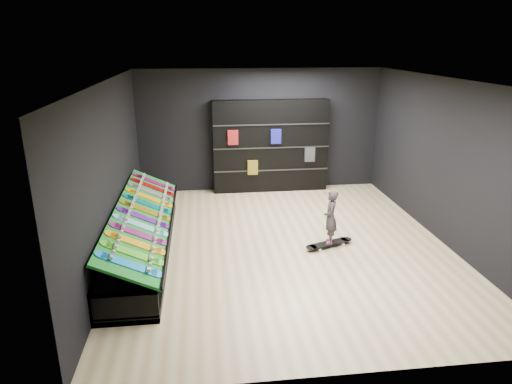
{
  "coord_description": "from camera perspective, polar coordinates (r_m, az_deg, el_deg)",
  "views": [
    {
      "loc": [
        -1.45,
        -7.63,
        3.63
      ],
      "look_at": [
        -0.5,
        0.2,
        1.0
      ],
      "focal_mm": 32.0,
      "sensor_mm": 36.0,
      "label": 1
    }
  ],
  "objects": [
    {
      "name": "display_board_3",
      "position": [
        7.43,
        -14.43,
        -5.08
      ],
      "size": [
        0.93,
        0.22,
        0.5
      ],
      "primitive_type": null,
      "rotation": [
        0.0,
        0.44,
        0.0
      ],
      "color": "#2626BF",
      "rests_on": "turf_ramp"
    },
    {
      "name": "wall_right",
      "position": [
        9.08,
        22.7,
        3.44
      ],
      "size": [
        0.02,
        7.0,
        3.0
      ],
      "primitive_type": "cube",
      "color": "black",
      "rests_on": "ground"
    },
    {
      "name": "display_board_6",
      "position": [
        8.39,
        -13.6,
        -2.27
      ],
      "size": [
        0.93,
        0.22,
        0.5
      ],
      "primitive_type": null,
      "rotation": [
        0.0,
        0.44,
        0.0
      ],
      "color": "yellow",
      "rests_on": "turf_ramp"
    },
    {
      "name": "display_board_0",
      "position": [
        6.5,
        -15.53,
        -8.7
      ],
      "size": [
        0.93,
        0.22,
        0.5
      ],
      "primitive_type": null,
      "rotation": [
        0.0,
        0.44,
        0.0
      ],
      "color": "blue",
      "rests_on": "turf_ramp"
    },
    {
      "name": "display_board_1",
      "position": [
        6.81,
        -15.13,
        -7.39
      ],
      "size": [
        0.93,
        0.22,
        0.5
      ],
      "primitive_type": null,
      "rotation": [
        0.0,
        0.44,
        0.0
      ],
      "color": "green",
      "rests_on": "turf_ramp"
    },
    {
      "name": "display_board_4",
      "position": [
        7.75,
        -14.13,
        -4.07
      ],
      "size": [
        0.93,
        0.22,
        0.5
      ],
      "primitive_type": null,
      "rotation": [
        0.0,
        0.44,
        0.0
      ],
      "color": "#0CB2E5",
      "rests_on": "turf_ramp"
    },
    {
      "name": "turf_ramp",
      "position": [
        8.24,
        -13.79,
        -2.87
      ],
      "size": [
        0.92,
        4.5,
        0.46
      ],
      "primitive_type": "cube",
      "rotation": [
        0.0,
        0.44,
        0.0
      ],
      "color": "#0F631B",
      "rests_on": "display_rack"
    },
    {
      "name": "ceiling",
      "position": [
        7.79,
        3.94,
        13.76
      ],
      "size": [
        6.0,
        7.0,
        0.01
      ],
      "primitive_type": "cube",
      "color": "white",
      "rests_on": "ground"
    },
    {
      "name": "display_board_11",
      "position": [
        10.01,
        -12.56,
        1.21
      ],
      "size": [
        0.93,
        0.22,
        0.5
      ],
      "primitive_type": null,
      "rotation": [
        0.0,
        0.44,
        0.0
      ],
      "color": "#E5198C",
      "rests_on": "turf_ramp"
    },
    {
      "name": "display_board_7",
      "position": [
        8.71,
        -13.36,
        -1.47
      ],
      "size": [
        0.93,
        0.22,
        0.5
      ],
      "primitive_type": null,
      "rotation": [
        0.0,
        0.44,
        0.0
      ],
      "color": "#0C8C99",
      "rests_on": "turf_ramp"
    },
    {
      "name": "wall_left",
      "position": [
        8.07,
        -17.74,
        2.25
      ],
      "size": [
        0.02,
        7.0,
        3.0
      ],
      "primitive_type": "cube",
      "color": "black",
      "rests_on": "ground"
    },
    {
      "name": "display_rack",
      "position": [
        8.42,
        -13.9,
        -5.81
      ],
      "size": [
        0.9,
        4.5,
        0.5
      ],
      "primitive_type": null,
      "color": "black",
      "rests_on": "ground"
    },
    {
      "name": "child",
      "position": [
        8.43,
        9.24,
        -4.4
      ],
      "size": [
        0.21,
        0.26,
        0.6
      ],
      "primitive_type": "imported",
      "rotation": [
        0.0,
        0.0,
        -1.83
      ],
      "color": "black",
      "rests_on": "floor_skateboard"
    },
    {
      "name": "wall_front",
      "position": [
        4.87,
        11.25,
        -7.91
      ],
      "size": [
        6.0,
        0.02,
        3.0
      ],
      "primitive_type": "cube",
      "color": "black",
      "rests_on": "ground"
    },
    {
      "name": "back_shelving",
      "position": [
        11.36,
        1.83,
        5.76
      ],
      "size": [
        2.84,
        0.33,
        2.27
      ],
      "primitive_type": "cube",
      "color": "black",
      "rests_on": "ground"
    },
    {
      "name": "floor_skateboard",
      "position": [
        8.57,
        9.12,
        -6.52
      ],
      "size": [
        1.0,
        0.54,
        0.09
      ],
      "primitive_type": null,
      "rotation": [
        0.0,
        0.0,
        0.35
      ],
      "color": "black",
      "rests_on": "ground"
    },
    {
      "name": "display_board_8",
      "position": [
        9.03,
        -13.14,
        -0.73
      ],
      "size": [
        0.93,
        0.22,
        0.5
      ],
      "primitive_type": null,
      "rotation": [
        0.0,
        0.44,
        0.0
      ],
      "color": "yellow",
      "rests_on": "turf_ramp"
    },
    {
      "name": "display_board_2",
      "position": [
        7.12,
        -14.77,
        -6.18
      ],
      "size": [
        0.93,
        0.22,
        0.5
      ],
      "primitive_type": null,
      "rotation": [
        0.0,
        0.44,
        0.0
      ],
      "color": "orange",
      "rests_on": "turf_ramp"
    },
    {
      "name": "wall_back",
      "position": [
        11.42,
        0.51,
        7.7
      ],
      "size": [
        6.0,
        0.02,
        3.0
      ],
      "primitive_type": "cube",
      "color": "black",
      "rests_on": "ground"
    },
    {
      "name": "display_board_10",
      "position": [
        9.68,
        -12.74,
        0.61
      ],
      "size": [
        0.93,
        0.22,
        0.5
      ],
      "primitive_type": null,
      "rotation": [
        0.0,
        0.44,
        0.0
      ],
      "color": "red",
      "rests_on": "turf_ramp"
    },
    {
      "name": "floor",
      "position": [
        8.57,
        3.5,
        -6.65
      ],
      "size": [
        6.0,
        7.0,
        0.01
      ],
      "primitive_type": "cube",
      "color": "#CDBB8A",
      "rests_on": "ground"
    },
    {
      "name": "display_board_5",
      "position": [
        8.07,
        -13.85,
        -3.13
      ],
      "size": [
        0.93,
        0.22,
        0.5
      ],
      "primitive_type": null,
      "rotation": [
        0.0,
        0.44,
        0.0
      ],
      "color": "purple",
      "rests_on": "turf_ramp"
    },
    {
      "name": "display_board_9",
      "position": [
        9.36,
        -12.93,
        -0.04
      ],
      "size": [
        0.93,
        0.22,
        0.5
      ],
      "primitive_type": null,
      "rotation": [
        0.0,
        0.44,
        0.0
      ],
      "color": "black",
      "rests_on": "turf_ramp"
    }
  ]
}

